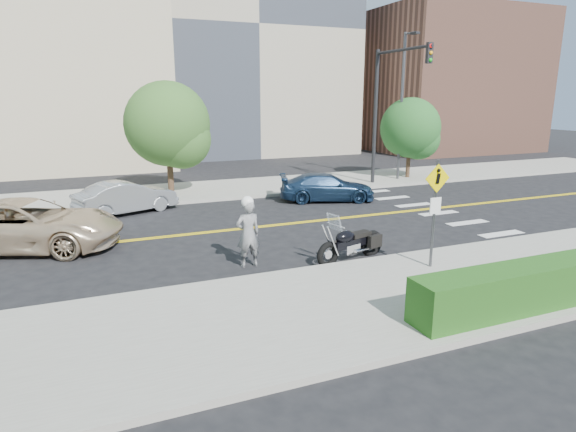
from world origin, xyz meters
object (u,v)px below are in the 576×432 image
Objects in this scene: parked_car_silver at (126,197)px; suv at (28,225)px; motorcycle at (352,235)px; parked_car_blue at (327,187)px; motorcyclist at (248,232)px; pedestrian_sign at (435,203)px.

suv is at bearing 119.27° from parked_car_silver.
motorcycle reaches higher than parked_car_silver.
parked_car_silver is 8.96m from parked_car_blue.
motorcyclist reaches higher than suv.
parked_car_blue is (1.58, 9.57, -1.32)m from pedestrian_sign.
motorcyclist reaches higher than parked_car_silver.
motorcyclist is (-4.59, 2.34, -0.93)m from pedestrian_sign.
motorcycle is at bearing 166.93° from motorcyclist.
motorcycle is 10.26m from suv.
parked_car_silver is 0.94× the size of parked_car_blue.
parked_car_silver is (-5.75, 8.80, -0.08)m from motorcycle.
motorcyclist is 8.63m from parked_car_silver.
suv is 1.32× the size of parked_car_blue.
pedestrian_sign reaches higher than parked_car_silver.
motorcyclist is 0.50× the size of parked_car_silver.
suv reaches higher than parked_car_silver.
motorcyclist is at bearing -104.26° from suv.
parked_car_silver is (-2.73, 8.18, -0.35)m from motorcyclist.
parked_car_blue is (12.19, 3.00, -0.17)m from suv.
pedestrian_sign is at bearing 151.61° from motorcyclist.
pedestrian_sign is at bearing -100.90° from suv.
pedestrian_sign is 2.61m from motorcycle.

